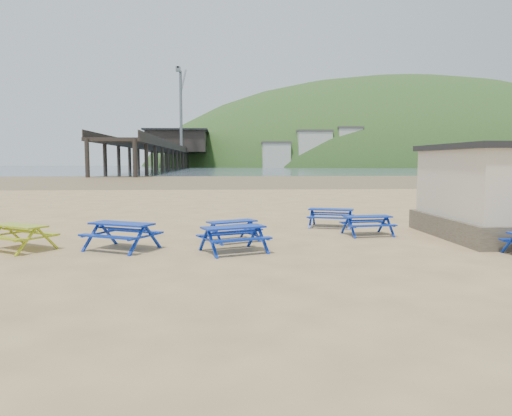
{
  "coord_description": "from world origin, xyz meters",
  "views": [
    {
      "loc": [
        -0.47,
        -15.21,
        2.58
      ],
      "look_at": [
        0.65,
        1.5,
        1.0
      ],
      "focal_mm": 35.0,
      "sensor_mm": 36.0,
      "label": 1
    }
  ],
  "objects": [
    {
      "name": "ground",
      "position": [
        0.0,
        0.0,
        0.0
      ],
      "size": [
        400.0,
        400.0,
        0.0
      ],
      "primitive_type": "plane",
      "color": "tan",
      "rests_on": "ground"
    },
    {
      "name": "pier",
      "position": [
        -17.99,
        178.23,
        5.46
      ],
      "size": [
        24.0,
        220.0,
        39.29
      ],
      "color": "black",
      "rests_on": "ground"
    },
    {
      "name": "picnic_table_blue_c",
      "position": [
        4.56,
        1.72,
        0.34
      ],
      "size": [
        1.77,
        1.49,
        0.68
      ],
      "rotation": [
        0.0,
        0.0,
        0.12
      ],
      "color": "#111CA9",
      "rests_on": "ground"
    },
    {
      "name": "picnic_table_yellow",
      "position": [
        -6.36,
        -0.46,
        0.37
      ],
      "size": [
        2.25,
        2.15,
        0.74
      ],
      "rotation": [
        0.0,
        0.0,
        -0.59
      ],
      "color": "#A6AD19",
      "rests_on": "ground"
    },
    {
      "name": "headland_town",
      "position": [
        90.0,
        229.68,
        -9.91
      ],
      "size": [
        264.0,
        144.0,
        108.0
      ],
      "color": "#2D4C1E",
      "rests_on": "ground"
    },
    {
      "name": "wet_sand",
      "position": [
        0.0,
        55.0,
        0.0
      ],
      "size": [
        400.0,
        400.0,
        0.0
      ],
      "primitive_type": "plane",
      "color": "olive",
      "rests_on": "ground"
    },
    {
      "name": "sea",
      "position": [
        0.0,
        170.0,
        0.01
      ],
      "size": [
        400.0,
        400.0,
        0.0
      ],
      "primitive_type": "plane",
      "color": "#485A67",
      "rests_on": "ground"
    },
    {
      "name": "picnic_table_blue_d",
      "position": [
        -3.41,
        -0.61,
        0.4
      ],
      "size": [
        2.37,
        2.22,
        0.79
      ],
      "rotation": [
        0.0,
        0.0,
        -0.48
      ],
      "color": "#111CA9",
      "rests_on": "ground"
    },
    {
      "name": "picnic_table_blue_a",
      "position": [
        -0.17,
        0.74,
        0.33
      ],
      "size": [
        1.99,
        1.86,
        0.66
      ],
      "rotation": [
        0.0,
        0.0,
        0.48
      ],
      "color": "#111CA9",
      "rests_on": "ground"
    },
    {
      "name": "picnic_table_blue_b",
      "position": [
        3.75,
        3.93,
        0.36
      ],
      "size": [
        2.06,
        1.85,
        0.72
      ],
      "rotation": [
        0.0,
        0.0,
        -0.33
      ],
      "color": "#111CA9",
      "rests_on": "ground"
    },
    {
      "name": "picnic_table_blue_e",
      "position": [
        -0.17,
        -1.22,
        0.37
      ],
      "size": [
        2.17,
        1.97,
        0.74
      ],
      "rotation": [
        0.0,
        0.0,
        0.38
      ],
      "color": "#111CA9",
      "rests_on": "ground"
    }
  ]
}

